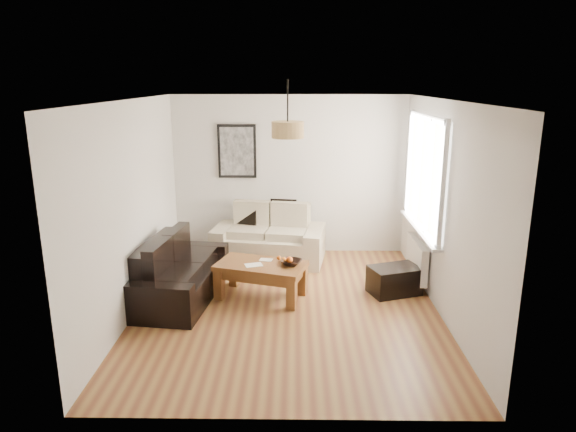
{
  "coord_description": "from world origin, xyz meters",
  "views": [
    {
      "loc": [
        0.09,
        -6.05,
        2.83
      ],
      "look_at": [
        0.0,
        0.6,
        1.05
      ],
      "focal_mm": 31.93,
      "sensor_mm": 36.0,
      "label": 1
    }
  ],
  "objects_px": {
    "loveseat_cream": "(269,234)",
    "coffee_table": "(261,280)",
    "sofa_leather": "(180,270)",
    "ottoman": "(394,280)"
  },
  "relations": [
    {
      "from": "sofa_leather",
      "to": "coffee_table",
      "type": "height_order",
      "value": "sofa_leather"
    },
    {
      "from": "coffee_table",
      "to": "sofa_leather",
      "type": "bearing_deg",
      "value": -178.4
    },
    {
      "from": "loveseat_cream",
      "to": "ottoman",
      "type": "bearing_deg",
      "value": -27.85
    },
    {
      "from": "coffee_table",
      "to": "ottoman",
      "type": "xyz_separation_m",
      "value": [
        1.8,
        0.14,
        -0.05
      ]
    },
    {
      "from": "loveseat_cream",
      "to": "ottoman",
      "type": "distance_m",
      "value": 2.22
    },
    {
      "from": "loveseat_cream",
      "to": "coffee_table",
      "type": "relative_size",
      "value": 1.5
    },
    {
      "from": "sofa_leather",
      "to": "ottoman",
      "type": "relative_size",
      "value": 2.71
    },
    {
      "from": "coffee_table",
      "to": "ottoman",
      "type": "relative_size",
      "value": 1.75
    },
    {
      "from": "loveseat_cream",
      "to": "ottoman",
      "type": "height_order",
      "value": "loveseat_cream"
    },
    {
      "from": "loveseat_cream",
      "to": "coffee_table",
      "type": "height_order",
      "value": "loveseat_cream"
    }
  ]
}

